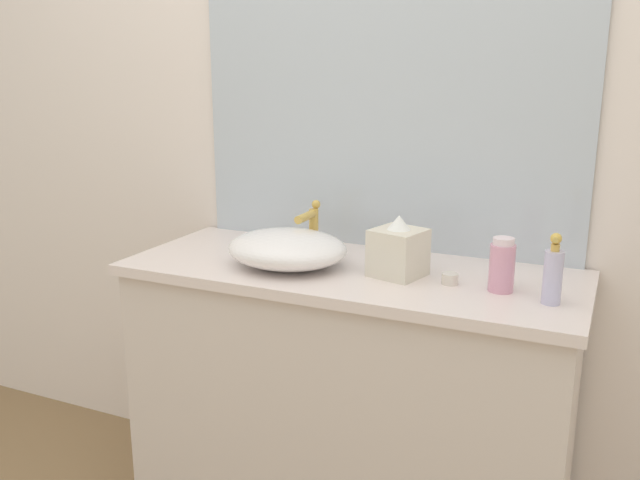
{
  "coord_description": "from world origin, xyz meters",
  "views": [
    {
      "loc": [
        0.82,
        -1.36,
        1.48
      ],
      "look_at": [
        0.02,
        0.4,
        0.98
      ],
      "focal_mm": 38.01,
      "sensor_mm": 36.0,
      "label": 1
    }
  ],
  "objects": [
    {
      "name": "bathroom_wall_rear",
      "position": [
        0.0,
        0.73,
        1.3
      ],
      "size": [
        6.0,
        0.06,
        2.6
      ],
      "primitive_type": "cube",
      "color": "silver",
      "rests_on": "ground"
    },
    {
      "name": "vanity_counter",
      "position": [
        0.11,
        0.42,
        0.45
      ],
      "size": [
        1.34,
        0.54,
        0.9
      ],
      "color": "beige",
      "rests_on": "ground"
    },
    {
      "name": "wall_mirror_panel",
      "position": [
        0.11,
        0.69,
        1.37
      ],
      "size": [
        1.26,
        0.01,
        0.93
      ],
      "primitive_type": "cube",
      "color": "#B2BCC6",
      "rests_on": "vanity_counter"
    },
    {
      "name": "sink_basin",
      "position": [
        -0.07,
        0.36,
        0.95
      ],
      "size": [
        0.36,
        0.31,
        0.11
      ],
      "primitive_type": "ellipsoid",
      "color": "white",
      "rests_on": "vanity_counter"
    },
    {
      "name": "faucet",
      "position": [
        -0.07,
        0.53,
        1.0
      ],
      "size": [
        0.03,
        0.15,
        0.16
      ],
      "color": "gold",
      "rests_on": "vanity_counter"
    },
    {
      "name": "soap_dispenser",
      "position": [
        0.68,
        0.34,
        0.98
      ],
      "size": [
        0.05,
        0.05,
        0.18
      ],
      "color": "silver",
      "rests_on": "vanity_counter"
    },
    {
      "name": "lotion_bottle",
      "position": [
        0.55,
        0.39,
        0.97
      ],
      "size": [
        0.07,
        0.07,
        0.14
      ],
      "color": "pink",
      "rests_on": "vanity_counter"
    },
    {
      "name": "tissue_box",
      "position": [
        0.26,
        0.41,
        0.97
      ],
      "size": [
        0.16,
        0.16,
        0.17
      ],
      "color": "beige",
      "rests_on": "vanity_counter"
    },
    {
      "name": "candle_jar",
      "position": [
        0.41,
        0.39,
        0.92
      ],
      "size": [
        0.05,
        0.05,
        0.03
      ],
      "primitive_type": "cylinder",
      "color": "beige",
      "rests_on": "vanity_counter"
    }
  ]
}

